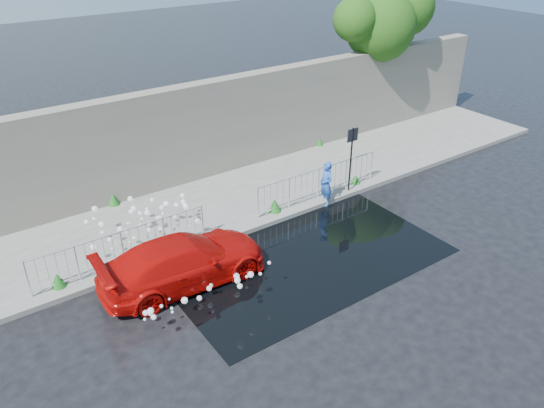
# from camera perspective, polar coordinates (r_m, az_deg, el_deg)

# --- Properties ---
(ground) EXTENTS (90.00, 90.00, 0.00)m
(ground) POSITION_cam_1_polar(r_m,az_deg,el_deg) (14.77, 4.15, -7.96)
(ground) COLOR black
(ground) RESTS_ON ground
(pavement) EXTENTS (30.00, 4.00, 0.15)m
(pavement) POSITION_cam_1_polar(r_m,az_deg,el_deg) (18.22, -5.70, 0.03)
(pavement) COLOR #5D5D59
(pavement) RESTS_ON ground
(curb) EXTENTS (30.00, 0.25, 0.16)m
(curb) POSITION_cam_1_polar(r_m,az_deg,el_deg) (16.73, -2.28, -2.68)
(curb) COLOR #5D5D59
(curb) RESTS_ON ground
(retaining_wall) EXTENTS (30.00, 0.60, 3.50)m
(retaining_wall) POSITION_cam_1_polar(r_m,az_deg,el_deg) (19.23, -9.27, 7.40)
(retaining_wall) COLOR #6C645B
(retaining_wall) RESTS_ON pavement
(puddle) EXTENTS (8.00, 5.00, 0.01)m
(puddle) POSITION_cam_1_polar(r_m,az_deg,el_deg) (15.65, 3.29, -5.51)
(puddle) COLOR black
(puddle) RESTS_ON ground
(sign_post) EXTENTS (0.45, 0.06, 2.50)m
(sign_post) POSITION_cam_1_polar(r_m,az_deg,el_deg) (18.38, 8.55, 5.82)
(sign_post) COLOR black
(sign_post) RESTS_ON ground
(tree) EXTENTS (5.12, 3.05, 6.41)m
(tree) POSITION_cam_1_polar(r_m,az_deg,el_deg) (24.27, 12.06, 18.78)
(tree) COLOR #332114
(tree) RESTS_ON ground
(railing_left) EXTENTS (5.05, 0.05, 1.10)m
(railing_left) POSITION_cam_1_polar(r_m,az_deg,el_deg) (15.24, -15.81, -4.45)
(railing_left) COLOR silver
(railing_left) RESTS_ON pavement
(railing_right) EXTENTS (5.05, 0.05, 1.10)m
(railing_right) POSITION_cam_1_polar(r_m,az_deg,el_deg) (18.22, 5.02, 2.41)
(railing_right) COLOR silver
(railing_right) RESTS_ON pavement
(weeds) EXTENTS (12.17, 3.93, 0.44)m
(weeds) POSITION_cam_1_polar(r_m,az_deg,el_deg) (17.58, -5.84, -0.15)
(weeds) COLOR #124717
(weeds) RESTS_ON pavement
(water_spray) EXTENTS (3.52, 5.74, 1.11)m
(water_spray) POSITION_cam_1_polar(r_m,az_deg,el_deg) (15.35, -11.61, -3.56)
(water_spray) COLOR white
(water_spray) RESTS_ON ground
(red_car) EXTENTS (4.63, 2.00, 1.33)m
(red_car) POSITION_cam_1_polar(r_m,az_deg,el_deg) (14.43, -9.51, -6.09)
(red_car) COLOR #B80A07
(red_car) RESTS_ON ground
(person) EXTENTS (0.46, 0.62, 1.57)m
(person) POSITION_cam_1_polar(r_m,az_deg,el_deg) (17.99, 5.84, 2.18)
(person) COLOR blue
(person) RESTS_ON ground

